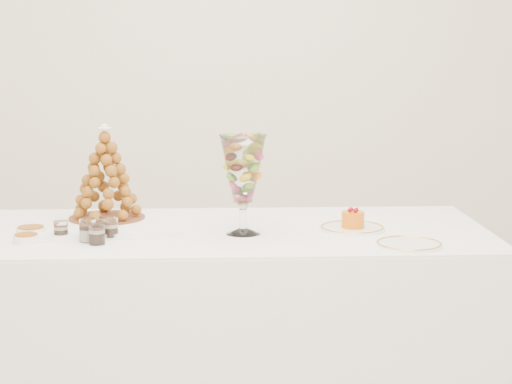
{
  "coord_description": "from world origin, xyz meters",
  "views": [
    {
      "loc": [
        -0.06,
        -2.82,
        1.45
      ],
      "look_at": [
        0.1,
        0.22,
        0.93
      ],
      "focal_mm": 60.0,
      "sensor_mm": 36.0,
      "label": 1
    }
  ],
  "objects": [
    {
      "name": "verrine_e",
      "position": [
        -0.44,
        -0.01,
        0.83
      ],
      "size": [
        0.06,
        0.06,
        0.07
      ],
      "primitive_type": "cylinder",
      "rotation": [
        0.0,
        0.0,
        0.18
      ],
      "color": "white",
      "rests_on": "buffet_table"
    },
    {
      "name": "verrine_b",
      "position": [
        -0.44,
        0.1,
        0.83
      ],
      "size": [
        0.06,
        0.06,
        0.07
      ],
      "primitive_type": "cylinder",
      "rotation": [
        0.0,
        0.0,
        0.28
      ],
      "color": "white",
      "rests_on": "buffet_table"
    },
    {
      "name": "ramekin_front",
      "position": [
        -0.69,
        0.03,
        0.81
      ],
      "size": [
        0.08,
        0.08,
        0.03
      ],
      "primitive_type": "cylinder",
      "color": "white",
      "rests_on": "buffet_table"
    },
    {
      "name": "croquembouche",
      "position": [
        -0.45,
        0.34,
        0.99
      ],
      "size": [
        0.28,
        0.28,
        0.35
      ],
      "rotation": [
        0.0,
        0.0,
        0.14
      ],
      "color": "brown",
      "rests_on": "lace_tray"
    },
    {
      "name": "verrine_d",
      "position": [
        -0.48,
        0.04,
        0.84
      ],
      "size": [
        0.07,
        0.07,
        0.08
      ],
      "primitive_type": "cylinder",
      "rotation": [
        0.0,
        0.0,
        0.25
      ],
      "color": "white",
      "rests_on": "buffet_table"
    },
    {
      "name": "verrine_c",
      "position": [
        -0.41,
        0.08,
        0.83
      ],
      "size": [
        0.06,
        0.06,
        0.07
      ],
      "primitive_type": "cylinder",
      "rotation": [
        0.0,
        0.0,
        -0.16
      ],
      "color": "white",
      "rests_on": "buffet_table"
    },
    {
      "name": "macaron_vase",
      "position": [
        0.05,
        0.13,
        1.03
      ],
      "size": [
        0.16,
        0.16,
        0.35
      ],
      "color": "white",
      "rests_on": "buffet_table"
    },
    {
      "name": "cake_plate",
      "position": [
        0.45,
        0.18,
        0.8
      ],
      "size": [
        0.23,
        0.23,
        0.01
      ],
      "primitive_type": "cylinder",
      "color": "white",
      "rests_on": "buffet_table"
    },
    {
      "name": "ramekin_back",
      "position": [
        -0.69,
        0.13,
        0.81
      ],
      "size": [
        0.1,
        0.1,
        0.03
      ],
      "primitive_type": "cylinder",
      "color": "white",
      "rests_on": "buffet_table"
    },
    {
      "name": "lace_tray",
      "position": [
        -0.47,
        0.27,
        0.81
      ],
      "size": [
        0.6,
        0.48,
        0.02
      ],
      "primitive_type": "cube",
      "rotation": [
        0.0,
        0.0,
        0.11
      ],
      "color": "white",
      "rests_on": "buffet_table"
    },
    {
      "name": "mousse_cake",
      "position": [
        0.45,
        0.17,
        0.84
      ],
      "size": [
        0.08,
        0.08,
        0.07
      ],
      "color": "orange",
      "rests_on": "cake_plate"
    },
    {
      "name": "buffet_table",
      "position": [
        -0.11,
        0.21,
        0.4
      ],
      "size": [
        2.11,
        0.86,
        0.8
      ],
      "rotation": [
        0.0,
        0.0,
        -0.01
      ],
      "color": "white",
      "rests_on": "ground"
    },
    {
      "name": "spare_plate",
      "position": [
        0.59,
        -0.08,
        0.8
      ],
      "size": [
        0.22,
        0.22,
        0.01
      ],
      "primitive_type": "cylinder",
      "color": "white",
      "rests_on": "buffet_table"
    },
    {
      "name": "verrine_a",
      "position": [
        -0.58,
        0.07,
        0.83
      ],
      "size": [
        0.06,
        0.06,
        0.07
      ],
      "primitive_type": "cylinder",
      "rotation": [
        0.0,
        0.0,
        -0.31
      ],
      "color": "white",
      "rests_on": "buffet_table"
    }
  ]
}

